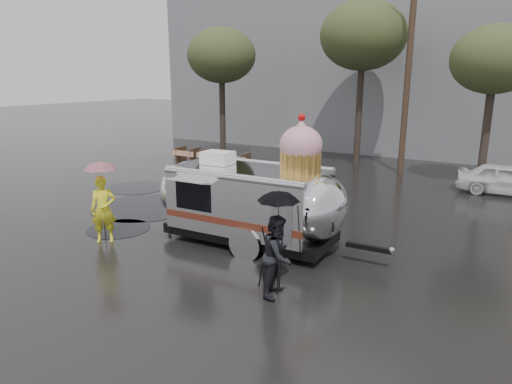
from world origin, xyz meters
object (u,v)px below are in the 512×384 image
Objects in this scene: tripod at (271,252)px; person_right at (278,256)px; airstream_trailer at (252,198)px; person_left at (103,209)px.

person_right is at bearing -56.75° from tripod.
person_right is at bearing -50.78° from airstream_trailer.
airstream_trailer reaches higher than person_left.
person_left is 1.37× the size of tripod.
airstream_trailer is 3.68× the size of person_left.
person_left is at bearing -152.89° from airstream_trailer.
airstream_trailer is 3.12m from person_right.
tripod is (-0.34, 0.30, -0.09)m from person_right.
airstream_trailer is 2.69m from tripod.
airstream_trailer is at bearing 31.71° from person_right.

